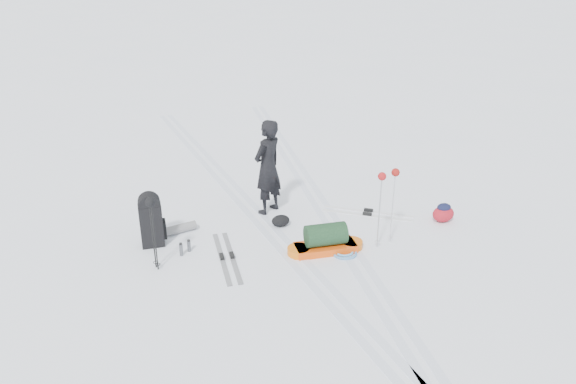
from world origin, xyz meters
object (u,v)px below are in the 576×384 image
skier (268,167)px  pulk_sled (326,241)px  expedition_rucksack (155,220)px  ski_poles_black (151,211)px

skier → pulk_sled: 2.05m
skier → expedition_rucksack: size_ratio=1.80×
expedition_rucksack → pulk_sled: bearing=-20.9°
skier → pulk_sled: (0.43, -1.86, -0.76)m
skier → expedition_rucksack: 2.41m
skier → ski_poles_black: bearing=-2.0°
pulk_sled → ski_poles_black: (-2.86, 0.46, 0.86)m
pulk_sled → expedition_rucksack: bearing=160.6°
pulk_sled → expedition_rucksack: size_ratio=1.32×
expedition_rucksack → ski_poles_black: ski_poles_black is taller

